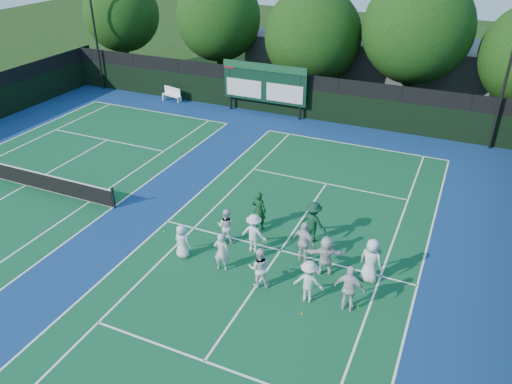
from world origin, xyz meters
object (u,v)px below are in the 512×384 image
at_px(bench, 172,94).
at_px(coach_left, 259,210).
at_px(scoreboard, 264,83).
at_px(tennis_net, 24,177).

xyz_separation_m(bench, coach_left, (12.82, -13.16, 0.34)).
xyz_separation_m(scoreboard, bench, (-7.32, -0.21, -1.64)).
bearing_deg(tennis_net, scoreboard, 64.40).
xyz_separation_m(tennis_net, coach_left, (12.49, 1.22, 0.40)).
xyz_separation_m(tennis_net, bench, (-0.33, 14.38, 0.06)).
bearing_deg(coach_left, bench, -45.50).
height_order(bench, coach_left, coach_left).
distance_m(scoreboard, bench, 7.51).
xyz_separation_m(scoreboard, coach_left, (5.50, -13.37, -1.29)).
bearing_deg(scoreboard, tennis_net, -115.60).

